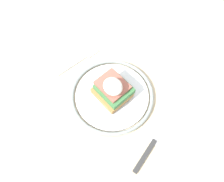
{
  "coord_description": "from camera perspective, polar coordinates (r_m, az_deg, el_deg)",
  "views": [
    {
      "loc": [
        0.18,
        -0.18,
        1.3
      ],
      "look_at": [
        -0.01,
        -0.01,
        0.78
      ],
      "focal_mm": 35.0,
      "sensor_mm": 36.0,
      "label": 1
    }
  ],
  "objects": [
    {
      "name": "dining_table",
      "position": [
        0.73,
        0.73,
        -5.68
      ],
      "size": [
        0.96,
        0.75,
        0.74
      ],
      "color": "#C6B28E",
      "rests_on": "ground_plane"
    },
    {
      "name": "plate",
      "position": [
        0.6,
        0.0,
        -1.14
      ],
      "size": [
        0.23,
        0.23,
        0.02
      ],
      "color": "silver",
      "rests_on": "dining_table"
    },
    {
      "name": "fork",
      "position": [
        0.68,
        -8.36,
        8.0
      ],
      "size": [
        0.02,
        0.14,
        0.0
      ],
      "color": "silver",
      "rests_on": "dining_table"
    },
    {
      "name": "ground_plane",
      "position": [
        1.32,
        0.41,
        -15.09
      ],
      "size": [
        6.0,
        6.0,
        0.0
      ],
      "primitive_type": "plane",
      "color": "#B2ADA3"
    },
    {
      "name": "knife",
      "position": [
        0.57,
        10.43,
        -13.57
      ],
      "size": [
        0.06,
        0.19,
        0.01
      ],
      "color": "#2D2D2D",
      "rests_on": "dining_table"
    },
    {
      "name": "sandwich",
      "position": [
        0.57,
        0.07,
        0.47
      ],
      "size": [
        0.09,
        0.08,
        0.08
      ],
      "color": "#9E703D",
      "rests_on": "plate"
    }
  ]
}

